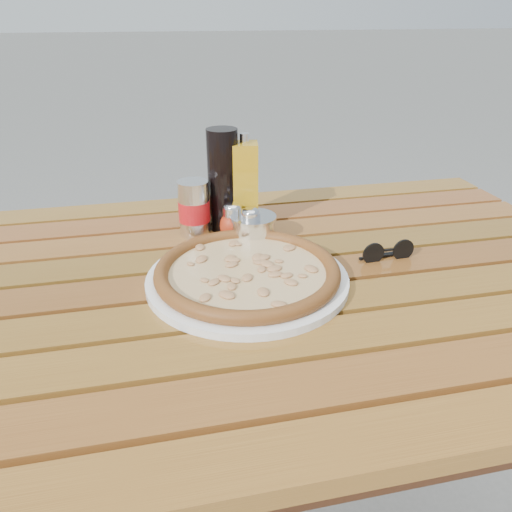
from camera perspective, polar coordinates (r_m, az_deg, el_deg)
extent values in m
cube|color=#3B210D|center=(1.66, 19.26, -5.59)|extent=(0.06, 0.06, 0.70)
cube|color=#371B0C|center=(0.94, 0.26, -4.88)|extent=(1.36, 0.86, 0.04)
cube|color=#5E3510|center=(0.62, 9.12, -21.34)|extent=(1.40, 0.09, 0.03)
cube|color=#582D0F|center=(0.69, 6.04, -15.32)|extent=(1.40, 0.09, 0.03)
cube|color=#5B3510|center=(0.76, 3.67, -10.39)|extent=(1.40, 0.09, 0.03)
cube|color=#56330F|center=(0.84, 1.79, -6.35)|extent=(1.40, 0.09, 0.03)
cube|color=#4F280D|center=(0.93, 0.27, -3.03)|extent=(1.40, 0.09, 0.03)
cube|color=#4E300D|center=(1.01, -0.99, -0.27)|extent=(1.40, 0.09, 0.03)
cube|color=#5B3010|center=(1.10, -2.04, 2.05)|extent=(1.40, 0.09, 0.03)
cube|color=#5A2B0F|center=(1.20, -2.94, 4.01)|extent=(1.40, 0.09, 0.03)
cube|color=#5B3710|center=(1.29, -3.71, 5.70)|extent=(1.40, 0.09, 0.03)
cylinder|color=white|center=(0.89, -0.99, -2.64)|extent=(0.46, 0.46, 0.01)
cylinder|color=beige|center=(0.89, -1.00, -1.96)|extent=(0.42, 0.42, 0.01)
torus|color=black|center=(0.88, -1.00, -1.68)|extent=(0.45, 0.45, 0.03)
ellipsoid|color=#B13014|center=(1.05, -2.69, 3.50)|extent=(0.06, 0.06, 0.06)
cylinder|color=silver|center=(1.04, -2.73, 5.17)|extent=(0.05, 0.05, 0.02)
ellipsoid|color=silver|center=(1.04, -2.74, 5.63)|extent=(0.04, 0.04, 0.02)
ellipsoid|color=#333A17|center=(1.03, -0.61, 2.88)|extent=(0.07, 0.07, 0.06)
cylinder|color=white|center=(1.01, -0.62, 4.59)|extent=(0.05, 0.05, 0.02)
ellipsoid|color=silver|center=(1.01, -0.62, 5.06)|extent=(0.04, 0.04, 0.02)
cylinder|color=black|center=(1.08, -3.77, 8.62)|extent=(0.08, 0.08, 0.22)
cylinder|color=silver|center=(1.07, -7.09, 5.43)|extent=(0.08, 0.08, 0.12)
cylinder|color=red|center=(1.07, -7.07, 5.18)|extent=(0.08, 0.08, 0.04)
cube|color=#B58513|center=(1.09, -1.27, 7.95)|extent=(0.06, 0.06, 0.19)
cylinder|color=white|center=(1.06, -1.33, 13.34)|extent=(0.02, 0.02, 0.02)
cylinder|color=silver|center=(1.04, -0.33, 2.97)|extent=(0.12, 0.12, 0.05)
cylinder|color=silver|center=(1.03, -0.33, 4.46)|extent=(0.12, 0.12, 0.01)
sphere|color=silver|center=(1.02, -0.33, 4.87)|extent=(0.02, 0.02, 0.01)
cylinder|color=black|center=(0.98, 13.27, 0.27)|extent=(0.04, 0.01, 0.04)
cylinder|color=black|center=(1.01, 16.48, 0.68)|extent=(0.04, 0.01, 0.04)
cube|color=black|center=(1.00, 14.93, 0.68)|extent=(0.02, 0.00, 0.00)
cube|color=black|center=(1.01, 13.99, -0.01)|extent=(0.09, 0.01, 0.00)
cube|color=black|center=(1.02, 14.82, 0.26)|extent=(0.09, 0.01, 0.00)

